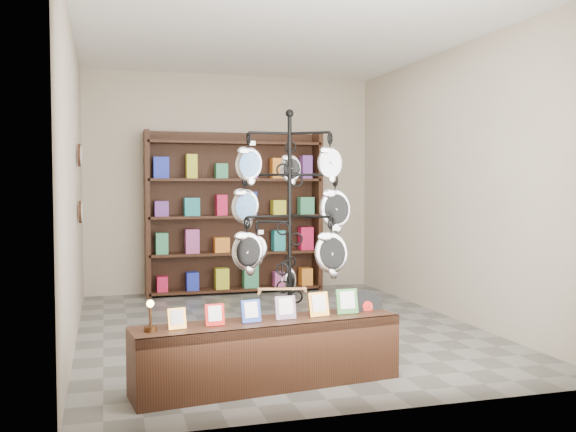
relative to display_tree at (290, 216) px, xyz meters
name	(u,v)px	position (x,y,z in m)	size (l,w,h in m)	color
ground	(279,329)	(0.22, 1.16, -1.23)	(5.00, 5.00, 0.00)	slate
room_envelope	(279,149)	(0.22, 1.16, 0.62)	(5.00, 5.00, 5.00)	#BCAB97
display_tree	(290,216)	(0.00, 0.00, 0.00)	(1.13, 1.11, 2.13)	black
front_shelf	(268,353)	(-0.35, -0.63, -0.98)	(2.04, 0.65, 0.71)	black
back_shelving	(235,218)	(0.22, 3.46, -0.20)	(2.42, 0.36, 2.20)	black
wall_clocks	(80,184)	(-1.75, 1.96, 0.27)	(0.03, 0.24, 0.84)	black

